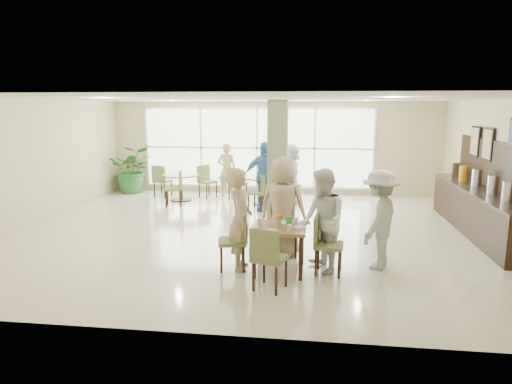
# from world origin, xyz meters

# --- Properties ---
(ground) EXTENTS (10.00, 10.00, 0.00)m
(ground) POSITION_xyz_m (0.00, 0.00, 0.00)
(ground) COLOR beige
(ground) RESTS_ON ground
(room_shell) EXTENTS (10.00, 10.00, 10.00)m
(room_shell) POSITION_xyz_m (0.00, 0.00, 1.70)
(room_shell) COLOR white
(room_shell) RESTS_ON ground
(window_bank) EXTENTS (7.00, 0.04, 7.00)m
(window_bank) POSITION_xyz_m (-0.50, 4.46, 1.40)
(window_bank) COLOR silver
(window_bank) RESTS_ON ground
(column) EXTENTS (0.45, 0.45, 2.80)m
(column) POSITION_xyz_m (0.40, 1.20, 1.40)
(column) COLOR #64704E
(column) RESTS_ON ground
(main_table) EXTENTS (0.86, 0.86, 0.75)m
(main_table) POSITION_xyz_m (0.72, -2.29, 0.64)
(main_table) COLOR brown
(main_table) RESTS_ON ground
(round_table_left) EXTENTS (1.08, 1.08, 0.75)m
(round_table_left) POSITION_xyz_m (-2.52, 3.08, 0.57)
(round_table_left) COLOR brown
(round_table_left) RESTS_ON ground
(round_table_right) EXTENTS (1.08, 1.08, 0.75)m
(round_table_right) POSITION_xyz_m (-0.11, 2.89, 0.57)
(round_table_right) COLOR brown
(round_table_right) RESTS_ON ground
(chairs_main_table) EXTENTS (2.08, 2.09, 0.95)m
(chairs_main_table) POSITION_xyz_m (0.71, -2.29, 0.47)
(chairs_main_table) COLOR #576437
(chairs_main_table) RESTS_ON ground
(chairs_table_left) EXTENTS (1.96, 1.80, 0.95)m
(chairs_table_left) POSITION_xyz_m (-2.52, 3.13, 0.47)
(chairs_table_left) COLOR #576437
(chairs_table_left) RESTS_ON ground
(chairs_table_right) EXTENTS (2.12, 1.93, 0.95)m
(chairs_table_right) POSITION_xyz_m (-0.17, 2.89, 0.47)
(chairs_table_right) COLOR #576437
(chairs_table_right) RESTS_ON ground
(tabletop_clutter) EXTENTS (0.79, 0.73, 0.21)m
(tabletop_clutter) POSITION_xyz_m (0.76, -2.28, 0.81)
(tabletop_clutter) COLOR white
(tabletop_clutter) RESTS_ON main_table
(buffet_counter) EXTENTS (0.64, 4.70, 1.95)m
(buffet_counter) POSITION_xyz_m (4.70, 0.51, 0.55)
(buffet_counter) COLOR black
(buffet_counter) RESTS_ON ground
(framed_art_a) EXTENTS (0.05, 0.55, 0.70)m
(framed_art_a) POSITION_xyz_m (4.95, 1.00, 1.85)
(framed_art_a) COLOR black
(framed_art_a) RESTS_ON ground
(framed_art_b) EXTENTS (0.05, 0.55, 0.70)m
(framed_art_b) POSITION_xyz_m (4.95, 1.80, 1.85)
(framed_art_b) COLOR black
(framed_art_b) RESTS_ON ground
(potted_plant) EXTENTS (1.59, 1.59, 1.46)m
(potted_plant) POSITION_xyz_m (-4.35, 4.05, 0.73)
(potted_plant) COLOR #255E26
(potted_plant) RESTS_ON ground
(teen_left) EXTENTS (0.48, 0.65, 1.66)m
(teen_left) POSITION_xyz_m (0.07, -2.23, 0.83)
(teen_left) COLOR tan
(teen_left) RESTS_ON ground
(teen_far) EXTENTS (0.97, 0.69, 1.79)m
(teen_far) POSITION_xyz_m (0.71, -1.42, 0.89)
(teen_far) COLOR tan
(teen_far) RESTS_ON ground
(teen_right) EXTENTS (0.89, 0.99, 1.69)m
(teen_right) POSITION_xyz_m (1.41, -2.19, 0.84)
(teen_right) COLOR white
(teen_right) RESTS_ON ground
(teen_standing) EXTENTS (1.00, 1.22, 1.65)m
(teen_standing) POSITION_xyz_m (2.33, -1.90, 0.82)
(teen_standing) COLOR #B6B6B8
(teen_standing) RESTS_ON ground
(adult_a) EXTENTS (1.06, 0.63, 1.78)m
(adult_a) POSITION_xyz_m (-0.02, 2.10, 0.89)
(adult_a) COLOR #3F81BE
(adult_a) RESTS_ON ground
(adult_b) EXTENTS (0.95, 1.64, 1.66)m
(adult_b) POSITION_xyz_m (0.63, 2.77, 0.83)
(adult_b) COLOR white
(adult_b) RESTS_ON ground
(adult_standing) EXTENTS (0.62, 0.44, 1.60)m
(adult_standing) POSITION_xyz_m (-1.30, 3.74, 0.80)
(adult_standing) COLOR tan
(adult_standing) RESTS_ON ground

